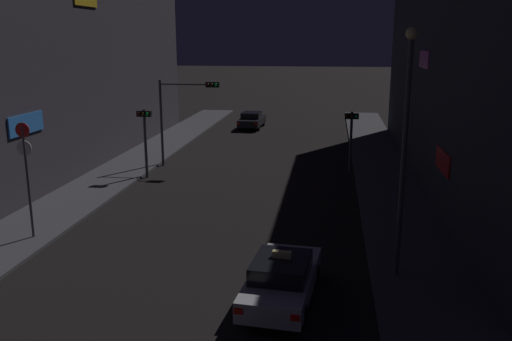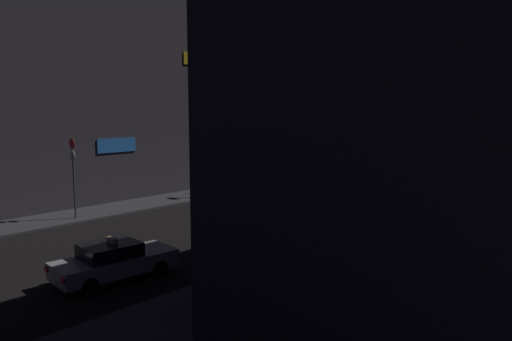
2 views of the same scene
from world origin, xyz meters
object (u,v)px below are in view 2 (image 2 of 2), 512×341
Objects in this scene: street_lamp_near_block at (224,156)px; far_car at (386,168)px; traffic_light_left_kerb at (218,159)px; traffic_light_overhead at (262,143)px; traffic_light_right_kerb at (392,172)px; taxi at (114,261)px; sign_pole_left at (73,171)px.

far_car is at bearing 107.13° from street_lamp_near_block.
traffic_light_left_kerb reaches higher than far_car.
traffic_light_right_kerb is (10.02, 0.14, -1.25)m from traffic_light_overhead.
traffic_light_left_kerb reaches higher than taxi.
traffic_light_overhead is at bearing -97.47° from far_car.
traffic_light_overhead is 10.10m from traffic_light_right_kerb.
traffic_light_left_kerb is 17.11m from street_lamp_near_block.
traffic_light_overhead is at bearing 127.31° from street_lamp_near_block.
traffic_light_left_kerb is at bearing -164.57° from traffic_light_right_kerb.
traffic_light_left_kerb is 10.07m from sign_pole_left.
traffic_light_left_kerb is 1.10× the size of traffic_light_right_kerb.
traffic_light_right_kerb reaches higher than far_car.
traffic_light_right_kerb is (2.48, 16.90, 1.80)m from taxi.
street_lamp_near_block is (3.56, 2.19, 3.95)m from taxi.
far_car is at bearing 99.93° from taxi.
taxi is at bearing -148.35° from street_lamp_near_block.
far_car is 28.49m from sign_pole_left.
traffic_light_overhead is 1.49× the size of traffic_light_right_kerb.
far_car is at bearing 82.53° from traffic_light_overhead.
taxi is 1.03× the size of sign_pole_left.
traffic_light_right_kerb is at bearing -61.66° from far_car.
traffic_light_overhead is at bearing 79.10° from sign_pole_left.
street_lamp_near_block is (12.47, -11.56, 1.92)m from traffic_light_left_kerb.
traffic_light_right_kerb is at bearing 81.66° from taxi.
sign_pole_left is (-12.52, -13.15, 0.29)m from traffic_light_right_kerb.
far_car is 18.47m from traffic_light_left_kerb.
taxi is 17.17m from traffic_light_right_kerb.
street_lamp_near_block is at bearing -52.69° from traffic_light_overhead.
taxi is at bearing -65.77° from traffic_light_overhead.
traffic_light_overhead is (-1.97, -15.05, 3.05)m from far_car.
traffic_light_right_kerb is at bearing 0.79° from traffic_light_overhead.
traffic_light_left_kerb is at bearing 83.52° from sign_pole_left.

